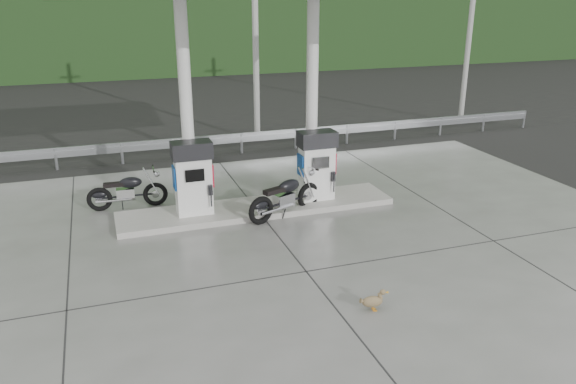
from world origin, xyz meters
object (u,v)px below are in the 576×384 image
object	(u,v)px
gas_pump_right	(317,165)
motorcycle_left	(127,192)
gas_pump_left	(193,178)
duck	(372,302)
motorcycle_right	(286,197)

from	to	relation	value
gas_pump_right	motorcycle_left	distance (m)	4.91
gas_pump_left	duck	xyz separation A→B (m)	(2.18, -5.23, -0.88)
gas_pump_left	motorcycle_right	bearing A→B (deg)	-14.51
motorcycle_left	duck	xyz separation A→B (m)	(3.68, -6.51, -0.28)
motorcycle_left	motorcycle_right	distance (m)	4.10
motorcycle_right	duck	distance (m)	4.68
gas_pump_right	motorcycle_right	bearing A→B (deg)	-151.78
gas_pump_right	duck	bearing A→B (deg)	-101.06
motorcycle_left	gas_pump_left	bearing A→B (deg)	-37.66
gas_pump_left	duck	distance (m)	5.73
motorcycle_left	motorcycle_right	size ratio (longest dim) A/B	0.89
motorcycle_left	motorcycle_right	xyz separation A→B (m)	(3.66, -1.84, 0.05)
motorcycle_left	gas_pump_right	bearing A→B (deg)	-12.47
motorcycle_right	duck	bearing A→B (deg)	-111.59
motorcycle_left	duck	world-z (taller)	motorcycle_left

